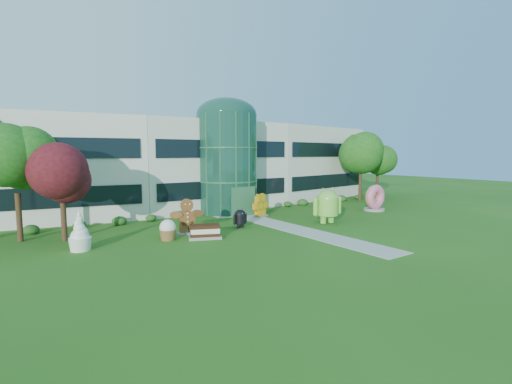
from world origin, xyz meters
TOP-DOWN VIEW (x-y plane):
  - ground at (0.00, 0.00)m, footprint 140.00×140.00m
  - building at (0.00, 18.00)m, footprint 46.00×15.00m
  - atrium at (0.00, 12.00)m, footprint 6.00×6.00m
  - walkway at (0.00, 2.00)m, footprint 2.40×20.00m
  - tree_red at (-15.50, 7.50)m, footprint 4.00×4.00m
  - trees_backdrop at (0.00, 13.00)m, footprint 52.00×8.00m
  - android_green at (4.06, 1.94)m, footprint 3.25×2.44m
  - android_black at (-3.24, 4.43)m, footprint 1.72×1.34m
  - donut at (13.05, 4.02)m, footprint 2.68×1.33m
  - gingerbread at (-7.66, 4.81)m, footprint 2.96×1.36m
  - ice_cream_sandwich at (-7.31, 2.59)m, footprint 2.50×1.89m
  - honeycomb at (1.03, 7.61)m, footprint 2.66×1.87m
  - froyo at (-15.08, 4.09)m, footprint 1.78×1.78m
  - cupcake at (-9.61, 3.68)m, footprint 1.34×1.34m

SIDE VIEW (x-z plane):
  - ground at x=0.00m, z-range 0.00..0.00m
  - walkway at x=0.00m, z-range 0.00..0.04m
  - ice_cream_sandwich at x=-7.31m, z-range 0.00..1.00m
  - cupcake at x=-9.61m, z-range 0.00..1.45m
  - android_black at x=-3.24m, z-range 0.00..1.73m
  - honeycomb at x=1.03m, z-range 0.00..1.98m
  - froyo at x=-15.08m, z-range 0.00..2.46m
  - gingerbread at x=-7.66m, z-range 0.00..2.65m
  - donut at x=13.05m, z-range 0.00..2.76m
  - android_green at x=4.06m, z-range 0.00..3.35m
  - tree_red at x=-15.50m, z-range 0.00..6.00m
  - trees_backdrop at x=0.00m, z-range 0.00..8.40m
  - building at x=0.00m, z-range 0.00..9.30m
  - atrium at x=0.00m, z-range 0.00..9.80m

